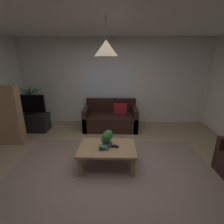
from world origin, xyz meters
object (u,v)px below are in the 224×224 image
Objects in this scene: remote_on_table_1 at (113,146)px; tv at (29,104)px; book_on_table_2 at (103,146)px; potted_palm_corner at (32,107)px; pendant_lamp at (106,48)px; tv_stand at (32,122)px; couch_under_window at (111,119)px; bookshelf_corner at (5,115)px; book_on_table_1 at (103,147)px; potted_plant_on_table at (107,138)px; remote_on_table_0 at (115,147)px; coffee_table at (107,150)px; book_on_table_0 at (104,149)px.

tv is (-2.32, 1.58, 0.36)m from remote_on_table_1.
remote_on_table_1 is (0.16, 0.10, -0.05)m from book_on_table_2.
potted_palm_corner is (-2.32, 2.11, 0.11)m from book_on_table_2.
pendant_lamp is (0.06, 0.09, 1.64)m from book_on_table_2.
pendant_lamp reaches higher than tv_stand.
book_on_table_2 is at bearing -38.26° from tv_stand.
couch_under_window is 1.08× the size of bookshelf_corner.
book_on_table_1 is 0.18m from potted_plant_on_table.
remote_on_table_1 is (-0.04, 0.02, 0.00)m from remote_on_table_0.
bookshelf_corner is (-2.40, 0.83, 0.13)m from potted_plant_on_table.
remote_on_table_1 is 0.19m from potted_plant_on_table.
book_on_table_1 is at bearing -128.74° from coffee_table.
remote_on_table_0 is 2.70m from bookshelf_corner.
coffee_table is 3.13m from potted_palm_corner.
remote_on_table_1 is at bearing -34.65° from tv_stand.
book_on_table_2 is at bearing -42.28° from potted_palm_corner.
book_on_table_2 is 0.11× the size of potted_palm_corner.
couch_under_window is at bearing 89.77° from pendant_lamp.
coffee_table is 0.13m from book_on_table_0.
coffee_table is 6.49× the size of remote_on_table_0.
tv_stand is at bearing 141.87° from book_on_table_1.
coffee_table is 2.76m from tv.
coffee_table is at bearing 51.26° from book_on_table_1.
remote_on_table_0 is at bearing 21.71° from book_on_table_2.
book_on_table_1 reaches higher than coffee_table.
remote_on_table_0 is 0.28× the size of pendant_lamp.
potted_plant_on_table is 1.53m from pendant_lamp.
book_on_table_2 is 0.86× the size of remote_on_table_1.
book_on_table_0 is 0.17× the size of tv_stand.
bookshelf_corner is at bearing 79.67° from remote_on_table_0.
remote_on_table_1 is 2.66m from bookshelf_corner.
remote_on_table_0 is at bearing -38.86° from potted_palm_corner.
potted_plant_on_table reaches higher than tv_stand.
coffee_table is at bearing -97.01° from remote_on_table_1.
potted_plant_on_table is at bearing 92.26° from pendant_lamp.
remote_on_table_0 is (0.14, -0.01, 0.07)m from coffee_table.
book_on_table_0 is at bearing -37.43° from book_on_table_1.
couch_under_window is at bearing 22.72° from bookshelf_corner.
potted_palm_corner is (-2.52, 2.03, 0.16)m from remote_on_table_0.
tv_stand is at bearing 141.88° from book_on_table_0.
potted_palm_corner is (-2.38, 2.00, -0.00)m from potted_plant_on_table.
coffee_table is 1.15× the size of tv_stand.
book_on_table_0 is 2.77m from tv.
couch_under_window is 2.41m from potted_palm_corner.
bookshelf_corner reaches higher than book_on_table_0.
potted_plant_on_table is at bearing -19.14° from bookshelf_corner.
remote_on_table_0 is 1.00× the size of remote_on_table_1.
book_on_table_1 is (-0.06, -0.08, 0.09)m from coffee_table.
remote_on_table_0 is at bearing -4.54° from pendant_lamp.
tv_stand is 0.55m from potted_palm_corner.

